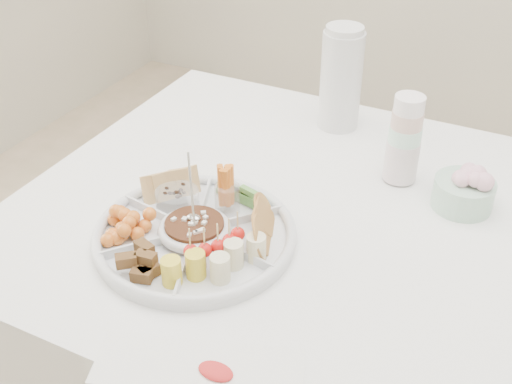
% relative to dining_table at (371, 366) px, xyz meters
% --- Properties ---
extents(dining_table, '(1.52, 1.02, 0.76)m').
position_rel_dining_table_xyz_m(dining_table, '(0.00, 0.00, 0.00)').
color(dining_table, white).
rests_on(dining_table, floor).
extents(party_tray, '(0.44, 0.44, 0.04)m').
position_rel_dining_table_xyz_m(party_tray, '(-0.33, -0.19, 0.40)').
color(party_tray, white).
rests_on(party_tray, dining_table).
extents(bean_dip, '(0.13, 0.13, 0.04)m').
position_rel_dining_table_xyz_m(bean_dip, '(-0.33, -0.19, 0.41)').
color(bean_dip, '#5D220F').
rests_on(bean_dip, party_tray).
extents(tortillas, '(0.12, 0.12, 0.06)m').
position_rel_dining_table_xyz_m(tortillas, '(-0.21, -0.14, 0.42)').
color(tortillas, '#C58A42').
rests_on(tortillas, party_tray).
extents(carrot_cucumber, '(0.11, 0.11, 0.09)m').
position_rel_dining_table_xyz_m(carrot_cucumber, '(-0.31, -0.06, 0.44)').
color(carrot_cucumber, orange).
rests_on(carrot_cucumber, party_tray).
extents(pita_raisins, '(0.14, 0.14, 0.07)m').
position_rel_dining_table_xyz_m(pita_raisins, '(-0.43, -0.10, 0.42)').
color(pita_raisins, tan).
rests_on(pita_raisins, party_tray).
extents(cherries, '(0.14, 0.14, 0.05)m').
position_rel_dining_table_xyz_m(cherries, '(-0.45, -0.23, 0.42)').
color(cherries, '#EC5B0B').
rests_on(cherries, party_tray).
extents(granola_chunks, '(0.11, 0.11, 0.04)m').
position_rel_dining_table_xyz_m(granola_chunks, '(-0.35, -0.32, 0.42)').
color(granola_chunks, '#51371B').
rests_on(granola_chunks, party_tray).
extents(banana_tomato, '(0.13, 0.13, 0.09)m').
position_rel_dining_table_xyz_m(banana_tomato, '(-0.23, -0.27, 0.44)').
color(banana_tomato, '#D8C05F').
rests_on(banana_tomato, party_tray).
extents(cup_stack, '(0.09, 0.09, 0.20)m').
position_rel_dining_table_xyz_m(cup_stack, '(-0.04, 0.20, 0.48)').
color(cup_stack, silver).
rests_on(cup_stack, dining_table).
extents(thermos, '(0.13, 0.13, 0.26)m').
position_rel_dining_table_xyz_m(thermos, '(-0.25, 0.38, 0.51)').
color(thermos, silver).
rests_on(thermos, dining_table).
extents(flower_bowl, '(0.16, 0.16, 0.09)m').
position_rel_dining_table_xyz_m(flower_bowl, '(0.10, 0.16, 0.43)').
color(flower_bowl, silver).
rests_on(flower_bowl, dining_table).
extents(placemat, '(0.34, 0.21, 0.01)m').
position_rel_dining_table_xyz_m(placemat, '(-0.17, -0.45, 0.38)').
color(placemat, white).
rests_on(placemat, dining_table).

